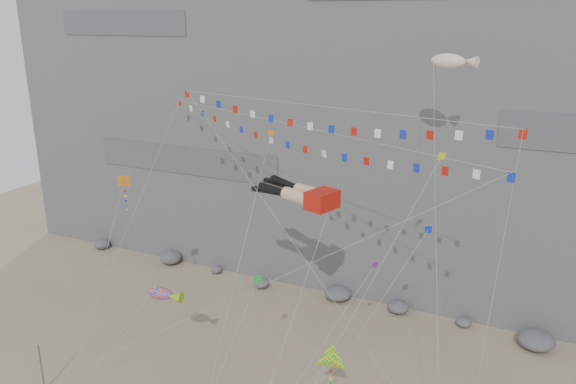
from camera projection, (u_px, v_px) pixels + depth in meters
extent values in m
cube|color=slate|center=(391.00, 32.00, 60.79)|extent=(80.00, 28.00, 50.00)
cylinder|color=slate|center=(41.00, 368.00, 41.35)|extent=(0.12, 0.12, 3.89)
cube|color=#B8150B|center=(322.00, 200.00, 39.86)|extent=(2.26, 2.63, 1.31)
cylinder|color=#DFAC8B|center=(296.00, 196.00, 40.69)|extent=(2.42, 1.65, 0.97)
sphere|color=black|center=(285.00, 193.00, 41.43)|extent=(0.89, 0.89, 0.89)
cone|color=black|center=(273.00, 190.00, 42.32)|extent=(2.77, 1.64, 0.91)
cube|color=black|center=(257.00, 189.00, 43.59)|extent=(0.94, 0.65, 0.32)
cylinder|color=#DFAC8B|center=(308.00, 192.00, 41.59)|extent=(2.42, 1.65, 0.97)
sphere|color=black|center=(297.00, 189.00, 42.33)|extent=(0.89, 0.89, 0.89)
cone|color=black|center=(285.00, 184.00, 43.16)|extent=(2.79, 1.65, 0.97)
cube|color=black|center=(269.00, 181.00, 44.36)|extent=(0.94, 0.65, 0.32)
cylinder|color=gray|center=(282.00, 334.00, 36.19)|extent=(0.03, 0.03, 19.53)
cylinder|color=gray|center=(181.00, 251.00, 43.22)|extent=(0.03, 0.03, 26.24)
cube|color=slate|center=(68.00, 373.00, 43.85)|extent=(0.16, 0.16, 0.10)
cylinder|color=gray|center=(386.00, 283.00, 35.77)|extent=(0.03, 0.03, 24.90)
cylinder|color=gray|center=(99.00, 280.00, 43.28)|extent=(0.03, 0.03, 15.71)
cube|color=slate|center=(75.00, 380.00, 43.06)|extent=(0.16, 0.16, 0.10)
cylinder|color=gray|center=(118.00, 343.00, 41.48)|extent=(0.03, 0.03, 9.72)
cylinder|color=gray|center=(444.00, 251.00, 37.20)|extent=(0.03, 0.03, 27.06)
cylinder|color=gray|center=(236.00, 278.00, 39.84)|extent=(0.03, 0.03, 24.29)
cylinder|color=gray|center=(315.00, 355.00, 37.82)|extent=(0.03, 0.03, 15.15)
cylinder|color=gray|center=(223.00, 366.00, 36.64)|extent=(0.03, 0.03, 12.05)
cylinder|color=gray|center=(357.00, 309.00, 35.74)|extent=(0.03, 0.03, 23.41)
cylinder|color=gray|center=(351.00, 345.00, 35.64)|extent=(0.03, 0.03, 17.84)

